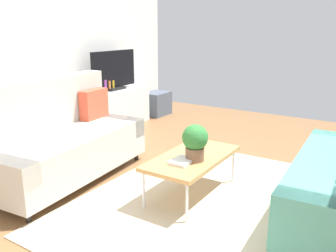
# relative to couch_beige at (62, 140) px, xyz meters

# --- Properties ---
(ground_plane) EXTENTS (7.68, 7.68, 0.00)m
(ground_plane) POSITION_rel_couch_beige_xyz_m (0.47, -1.51, -0.44)
(ground_plane) COLOR brown
(wall_far) EXTENTS (6.40, 0.12, 2.90)m
(wall_far) POSITION_rel_couch_beige_xyz_m (0.47, 1.29, 1.01)
(wall_far) COLOR white
(wall_far) RESTS_ON ground_plane
(area_rug) EXTENTS (2.90, 2.20, 0.01)m
(area_rug) POSITION_rel_couch_beige_xyz_m (0.34, -1.62, -0.44)
(area_rug) COLOR beige
(area_rug) RESTS_ON ground_plane
(couch_beige) EXTENTS (1.97, 1.01, 1.10)m
(couch_beige) POSITION_rel_couch_beige_xyz_m (0.00, 0.00, 0.00)
(couch_beige) COLOR #B2ADA3
(couch_beige) RESTS_ON ground_plane
(coffee_table) EXTENTS (1.10, 0.56, 0.42)m
(coffee_table) POSITION_rel_couch_beige_xyz_m (0.39, -1.42, -0.05)
(coffee_table) COLOR #B7844C
(coffee_table) RESTS_ON ground_plane
(tv_console) EXTENTS (1.40, 0.44, 0.64)m
(tv_console) POSITION_rel_couch_beige_xyz_m (1.96, 0.95, -0.12)
(tv_console) COLOR silver
(tv_console) RESTS_ON ground_plane
(tv) EXTENTS (1.00, 0.20, 0.64)m
(tv) POSITION_rel_couch_beige_xyz_m (1.96, 0.93, 0.51)
(tv) COLOR black
(tv) RESTS_ON tv_console
(storage_trunk) EXTENTS (0.52, 0.40, 0.44)m
(storage_trunk) POSITION_rel_couch_beige_xyz_m (3.06, 0.85, -0.22)
(storage_trunk) COLOR #4C5666
(storage_trunk) RESTS_ON ground_plane
(potted_plant) EXTENTS (0.25, 0.25, 0.35)m
(potted_plant) POSITION_rel_couch_beige_xyz_m (0.30, -1.50, 0.17)
(potted_plant) COLOR brown
(potted_plant) RESTS_ON coffee_table
(table_book_0) EXTENTS (0.24, 0.18, 0.03)m
(table_book_0) POSITION_rel_couch_beige_xyz_m (0.18, -1.43, -0.01)
(table_book_0) COLOR silver
(table_book_0) RESTS_ON coffee_table
(vase_0) EXTENTS (0.08, 0.08, 0.14)m
(vase_0) POSITION_rel_couch_beige_xyz_m (1.38, 1.00, 0.27)
(vase_0) COLOR silver
(vase_0) RESTS_ON tv_console
(vase_1) EXTENTS (0.13, 0.13, 0.13)m
(vase_1) POSITION_rel_couch_beige_xyz_m (1.52, 1.00, 0.26)
(vase_1) COLOR silver
(vase_1) RESTS_ON tv_console
(bottle_0) EXTENTS (0.05, 0.05, 0.19)m
(bottle_0) POSITION_rel_couch_beige_xyz_m (1.71, 0.91, 0.30)
(bottle_0) COLOR purple
(bottle_0) RESTS_ON tv_console
(bottle_1) EXTENTS (0.04, 0.04, 0.17)m
(bottle_1) POSITION_rel_couch_beige_xyz_m (1.81, 0.91, 0.28)
(bottle_1) COLOR orange
(bottle_1) RESTS_ON tv_console
(bottle_2) EXTENTS (0.04, 0.04, 0.16)m
(bottle_2) POSITION_rel_couch_beige_xyz_m (1.90, 0.91, 0.28)
(bottle_2) COLOR gold
(bottle_2) RESTS_ON tv_console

